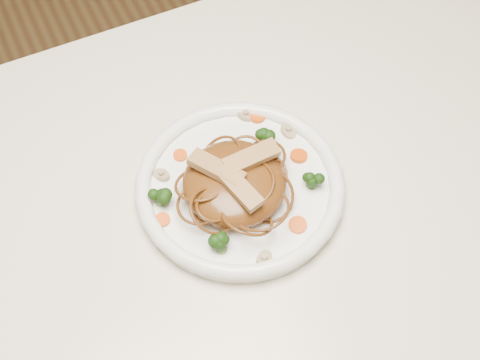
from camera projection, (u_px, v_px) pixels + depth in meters
name	position (u px, v px, depth m)	size (l,w,h in m)	color
table	(208.00, 275.00, 0.94)	(1.20, 0.80, 0.75)	beige
plate	(240.00, 189.00, 0.89)	(0.27, 0.27, 0.02)	white
noodle_mound	(234.00, 183.00, 0.86)	(0.13, 0.13, 0.04)	#5E3711
chicken_a	(251.00, 157.00, 0.85)	(0.07, 0.02, 0.01)	tan
chicken_b	(217.00, 169.00, 0.84)	(0.07, 0.02, 0.01)	tan
chicken_c	(239.00, 187.00, 0.82)	(0.07, 0.02, 0.01)	tan
broccoli_0	(266.00, 138.00, 0.91)	(0.02, 0.02, 0.03)	#18370B
broccoli_1	(160.00, 196.00, 0.85)	(0.03, 0.03, 0.03)	#18370B
broccoli_2	(222.00, 244.00, 0.82)	(0.02, 0.02, 0.03)	#18370B
broccoli_3	(313.00, 179.00, 0.87)	(0.02, 0.02, 0.03)	#18370B
carrot_0	(257.00, 116.00, 0.94)	(0.02, 0.02, 0.01)	#DC4608
carrot_1	(162.00, 220.00, 0.85)	(0.02, 0.02, 0.01)	#DC4608
carrot_2	(299.00, 156.00, 0.90)	(0.02, 0.02, 0.01)	#DC4608
carrot_3	(180.00, 155.00, 0.90)	(0.02, 0.02, 0.01)	#DC4608
carrot_4	(298.00, 225.00, 0.85)	(0.02, 0.02, 0.01)	#DC4608
mushroom_0	(264.00, 259.00, 0.82)	(0.02, 0.02, 0.01)	tan
mushroom_1	(288.00, 131.00, 0.93)	(0.03, 0.03, 0.01)	tan
mushroom_2	(162.00, 175.00, 0.89)	(0.02, 0.02, 0.01)	tan
mushroom_3	(246.00, 115.00, 0.94)	(0.03, 0.03, 0.01)	tan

